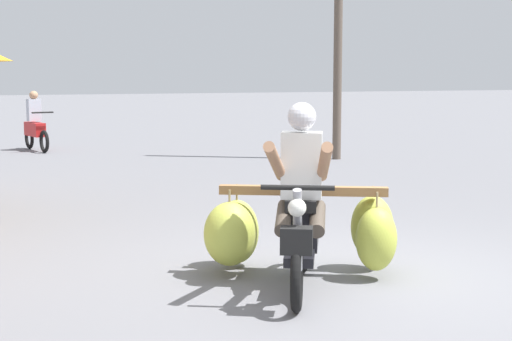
{
  "coord_description": "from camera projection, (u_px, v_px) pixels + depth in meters",
  "views": [
    {
      "loc": [
        -3.44,
        -5.85,
        1.82
      ],
      "look_at": [
        -0.72,
        0.9,
        0.9
      ],
      "focal_mm": 54.27,
      "sensor_mm": 36.0,
      "label": 1
    }
  ],
  "objects": [
    {
      "name": "ground_plane",
      "position": [
        368.0,
        279.0,
        6.89
      ],
      "size": [
        120.0,
        120.0,
        0.0
      ],
      "primitive_type": "plane",
      "color": "slate"
    },
    {
      "name": "motorbike_main_loaded",
      "position": [
        296.0,
        224.0,
        6.83
      ],
      "size": [
        1.84,
        1.97,
        1.58
      ],
      "color": "black",
      "rests_on": "ground"
    },
    {
      "name": "motorbike_distant_ahead_left",
      "position": [
        35.0,
        126.0,
        18.13
      ],
      "size": [
        0.58,
        1.6,
        1.4
      ],
      "color": "black",
      "rests_on": "ground"
    }
  ]
}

